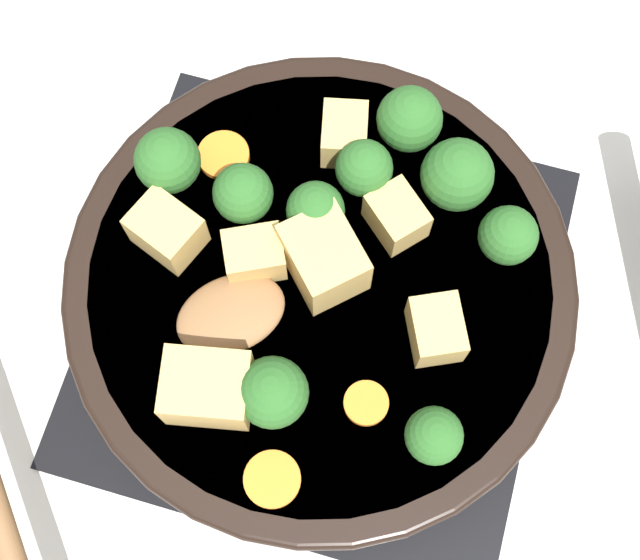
# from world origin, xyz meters

# --- Properties ---
(ground_plane) EXTENTS (2.40, 2.40, 0.00)m
(ground_plane) POSITION_xyz_m (0.00, 0.00, 0.00)
(ground_plane) COLOR white
(front_burner_grate) EXTENTS (0.31, 0.31, 0.03)m
(front_burner_grate) POSITION_xyz_m (0.00, 0.00, 0.01)
(front_burner_grate) COLOR black
(front_burner_grate) RESTS_ON ground_plane
(skillet_pan) EXTENTS (0.33, 0.43, 0.05)m
(skillet_pan) POSITION_xyz_m (0.00, -0.00, 0.06)
(skillet_pan) COLOR black
(skillet_pan) RESTS_ON front_burner_grate
(wooden_spoon) EXTENTS (0.25, 0.26, 0.02)m
(wooden_spoon) POSITION_xyz_m (-0.10, 0.12, 0.08)
(wooden_spoon) COLOR brown
(wooden_spoon) RESTS_ON skillet_pan
(tofu_cube_center_large) EXTENTS (0.04, 0.05, 0.03)m
(tofu_cube_center_large) POSITION_xyz_m (-0.00, 0.10, 0.09)
(tofu_cube_center_large) COLOR tan
(tofu_cube_center_large) RESTS_ON skillet_pan
(tofu_cube_near_handle) EXTENTS (0.04, 0.04, 0.03)m
(tofu_cube_near_handle) POSITION_xyz_m (0.05, -0.04, 0.09)
(tofu_cube_near_handle) COLOR tan
(tofu_cube_near_handle) RESTS_ON skillet_pan
(tofu_cube_east_chunk) EXTENTS (0.05, 0.06, 0.04)m
(tofu_cube_east_chunk) POSITION_xyz_m (-0.09, 0.04, 0.10)
(tofu_cube_east_chunk) COLOR tan
(tofu_cube_east_chunk) RESTS_ON skillet_pan
(tofu_cube_west_chunk) EXTENTS (0.04, 0.03, 0.03)m
(tofu_cube_west_chunk) POSITION_xyz_m (0.09, 0.01, 0.09)
(tofu_cube_west_chunk) COLOR tan
(tofu_cube_west_chunk) RESTS_ON skillet_pan
(tofu_cube_back_piece) EXTENTS (0.05, 0.04, 0.03)m
(tofu_cube_back_piece) POSITION_xyz_m (-0.02, -0.08, 0.09)
(tofu_cube_back_piece) COLOR tan
(tofu_cube_back_piece) RESTS_ON skillet_pan
(tofu_cube_front_piece) EXTENTS (0.04, 0.04, 0.03)m
(tofu_cube_front_piece) POSITION_xyz_m (0.00, 0.04, 0.09)
(tofu_cube_front_piece) COLOR tan
(tofu_cube_front_piece) RESTS_ON skillet_pan
(tofu_cube_mid_small) EXTENTS (0.06, 0.06, 0.04)m
(tofu_cube_mid_small) POSITION_xyz_m (0.01, -0.00, 0.10)
(tofu_cube_mid_small) COLOR tan
(tofu_cube_mid_small) RESTS_ON skillet_pan
(broccoli_floret_near_spoon) EXTENTS (0.05, 0.05, 0.05)m
(broccoli_floret_near_spoon) POSITION_xyz_m (0.08, -0.06, 0.11)
(broccoli_floret_near_spoon) COLOR #709956
(broccoli_floret_near_spoon) RESTS_ON skillet_pan
(broccoli_floret_center_top) EXTENTS (0.04, 0.04, 0.05)m
(broccoli_floret_center_top) POSITION_xyz_m (-0.08, 0.01, 0.10)
(broccoli_floret_center_top) COLOR #709956
(broccoli_floret_center_top) RESTS_ON skillet_pan
(broccoli_floret_east_rim) EXTENTS (0.04, 0.04, 0.04)m
(broccoli_floret_east_rim) POSITION_xyz_m (0.05, -0.10, 0.10)
(broccoli_floret_east_rim) COLOR #709956
(broccoli_floret_east_rim) RESTS_ON skillet_pan
(broccoli_floret_west_rim) EXTENTS (0.04, 0.04, 0.04)m
(broccoli_floret_west_rim) POSITION_xyz_m (0.03, 0.01, 0.10)
(broccoli_floret_west_rim) COLOR #709956
(broccoli_floret_west_rim) RESTS_ON skillet_pan
(broccoli_floret_north_edge) EXTENTS (0.04, 0.04, 0.05)m
(broccoli_floret_north_edge) POSITION_xyz_m (0.11, -0.03, 0.10)
(broccoli_floret_north_edge) COLOR #709956
(broccoli_floret_north_edge) RESTS_ON skillet_pan
(broccoli_floret_south_cluster) EXTENTS (0.04, 0.04, 0.05)m
(broccoli_floret_south_cluster) POSITION_xyz_m (0.04, 0.11, 0.10)
(broccoli_floret_south_cluster) COLOR #709956
(broccoli_floret_south_cluster) RESTS_ON skillet_pan
(broccoli_floret_mid_floret) EXTENTS (0.03, 0.03, 0.04)m
(broccoli_floret_mid_floret) POSITION_xyz_m (-0.08, -0.09, 0.10)
(broccoli_floret_mid_floret) COLOR #709956
(broccoli_floret_mid_floret) RESTS_ON skillet_pan
(broccoli_floret_small_inner) EXTENTS (0.04, 0.04, 0.04)m
(broccoli_floret_small_inner) POSITION_xyz_m (0.03, 0.06, 0.10)
(broccoli_floret_small_inner) COLOR #709956
(broccoli_floret_small_inner) RESTS_ON skillet_pan
(broccoli_floret_tall_stem) EXTENTS (0.04, 0.04, 0.04)m
(broccoli_floret_tall_stem) POSITION_xyz_m (0.07, -0.01, 0.10)
(broccoli_floret_tall_stem) COLOR #709956
(broccoli_floret_tall_stem) RESTS_ON skillet_pan
(carrot_slice_orange_thin) EXTENTS (0.03, 0.03, 0.01)m
(carrot_slice_orange_thin) POSITION_xyz_m (-0.12, -0.01, 0.08)
(carrot_slice_orange_thin) COLOR orange
(carrot_slice_orange_thin) RESTS_ON skillet_pan
(carrot_slice_near_center) EXTENTS (0.03, 0.03, 0.01)m
(carrot_slice_near_center) POSITION_xyz_m (0.06, 0.08, 0.08)
(carrot_slice_near_center) COLOR orange
(carrot_slice_near_center) RESTS_ON skillet_pan
(carrot_slice_edge_slice) EXTENTS (0.03, 0.03, 0.01)m
(carrot_slice_edge_slice) POSITION_xyz_m (-0.07, -0.05, 0.08)
(carrot_slice_edge_slice) COLOR orange
(carrot_slice_edge_slice) RESTS_ON skillet_pan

